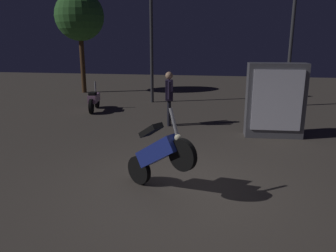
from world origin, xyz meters
The scene contains 8 objects.
ground_plane centered at (0.00, 0.00, 0.00)m, with size 40.00×40.00×0.00m, color #4C443D.
motorcycle_blue_foreground centered at (-0.46, -0.22, 0.74)m, with size 1.43×1.02×1.63m.
motorcycle_pink_parked_left centered at (-4.30, 6.38, 0.44)m, with size 0.46×1.65×1.11m.
person_rider_beside centered at (-1.04, 4.59, 1.05)m, with size 0.30×0.67×1.74m.
streetlamp_near centered at (3.29, 8.56, 3.46)m, with size 0.36×0.36×5.52m.
streetlamp_far centered at (-2.44, 8.54, 3.55)m, with size 0.36×0.36×5.68m.
tree_left_bg centered at (-6.56, 10.68, 3.83)m, with size 2.44×2.44×5.07m.
kiosk_billboard centered at (2.11, 3.83, 1.05)m, with size 1.62×0.61×2.10m.
Camera 1 is at (0.59, -5.68, 2.73)m, focal length 35.16 mm.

